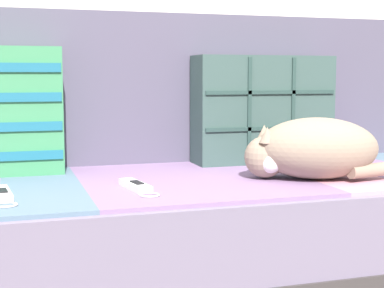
{
  "coord_description": "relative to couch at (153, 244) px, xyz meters",
  "views": [
    {
      "loc": [
        -0.39,
        -1.45,
        0.67
      ],
      "look_at": [
        0.09,
        0.07,
        0.48
      ],
      "focal_mm": 55.0,
      "sensor_mm": 36.0,
      "label": 1
    }
  ],
  "objects": [
    {
      "name": "throw_pillow_quilted",
      "position": [
        0.42,
        0.19,
        0.37
      ],
      "size": [
        0.47,
        0.14,
        0.35
      ],
      "color": "#38514C",
      "rests_on": "couch"
    },
    {
      "name": "couch",
      "position": [
        0.0,
        0.0,
        0.0
      ],
      "size": [
        2.18,
        0.8,
        0.38
      ],
      "color": "#3D3838",
      "rests_on": "ground_plane"
    },
    {
      "name": "sofa_backrest",
      "position": [
        -0.0,
        0.33,
        0.44
      ],
      "size": [
        2.14,
        0.14,
        0.49
      ],
      "color": "#514C60",
      "rests_on": "couch"
    },
    {
      "name": "game_remote_near",
      "position": [
        -0.4,
        -0.18,
        0.2
      ],
      "size": [
        0.06,
        0.2,
        0.02
      ],
      "color": "white",
      "rests_on": "couch"
    },
    {
      "name": "game_remote_far",
      "position": [
        -0.08,
        -0.17,
        0.2
      ],
      "size": [
        0.07,
        0.2,
        0.02
      ],
      "color": "white",
      "rests_on": "couch"
    },
    {
      "name": "sleeping_cat",
      "position": [
        0.41,
        -0.16,
        0.28
      ],
      "size": [
        0.4,
        0.31,
        0.17
      ],
      "color": "gray",
      "rests_on": "couch"
    }
  ]
}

